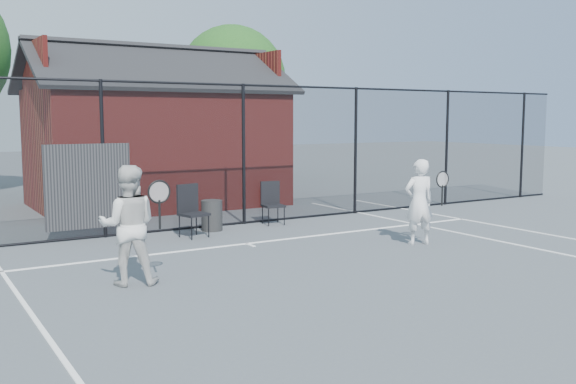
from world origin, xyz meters
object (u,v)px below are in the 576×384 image
clubhouse (156,144)px  player_front (419,202)px  player_back (128,225)px  waste_bin (212,215)px  chair_left (194,212)px  chair_right (273,204)px

clubhouse → player_front: (2.15, -7.66, -0.83)m
clubhouse → player_front: 7.99m
player_back → waste_bin: (2.75, 3.28, -0.51)m
chair_left → waste_bin: 0.81m
player_back → chair_right: 5.33m
clubhouse → waste_bin: size_ratio=10.44×
chair_left → chair_right: chair_left is taller
clubhouse → chair_right: 4.66m
player_front → waste_bin: 4.19m
player_front → clubhouse: bearing=105.7°
player_front → chair_right: player_front is taller
chair_left → waste_bin: (0.61, 0.50, -0.18)m
player_back → player_front: bearing=0.2°
waste_bin → player_front: bearing=-51.5°
player_front → waste_bin: (-2.59, 3.26, -0.47)m
chair_left → chair_right: size_ratio=1.10×
clubhouse → waste_bin: clubhouse is taller
player_front → waste_bin: bearing=128.5°
clubhouse → chair_left: 5.13m
chair_right → waste_bin: chair_right is taller
player_front → waste_bin: player_front is taller
player_back → waste_bin: bearing=50.0°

